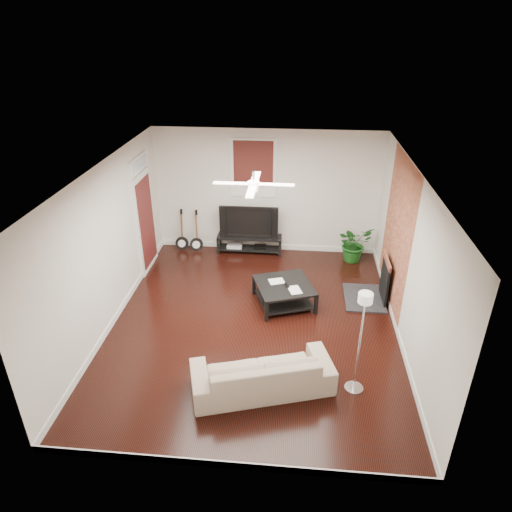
{
  "coord_description": "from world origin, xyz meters",
  "views": [
    {
      "loc": [
        0.67,
        -6.7,
        4.87
      ],
      "look_at": [
        0.0,
        0.4,
        1.15
      ],
      "focal_mm": 32.28,
      "sensor_mm": 36.0,
      "label": 1
    }
  ],
  "objects": [
    {
      "name": "floor_lamp",
      "position": [
        1.63,
        -1.49,
        0.83
      ],
      "size": [
        0.34,
        0.34,
        1.67
      ],
      "primitive_type": null,
      "rotation": [
        0.0,
        0.0,
        0.29
      ],
      "color": "silver",
      "rests_on": "floor"
    },
    {
      "name": "guitar_right",
      "position": [
        -1.61,
        2.72,
        0.49
      ],
      "size": [
        0.34,
        0.27,
        0.97
      ],
      "primitive_type": null,
      "rotation": [
        0.0,
        0.0,
        0.19
      ],
      "color": "black",
      "rests_on": "floor"
    },
    {
      "name": "window_back",
      "position": [
        -0.3,
        2.97,
        1.95
      ],
      "size": [
        1.0,
        0.06,
        1.3
      ],
      "primitive_type": "cube",
      "color": "#3C1610",
      "rests_on": "wall_back"
    },
    {
      "name": "coffee_table",
      "position": [
        0.5,
        0.69,
        0.21
      ],
      "size": [
        1.27,
        1.27,
        0.42
      ],
      "primitive_type": "cube",
      "rotation": [
        0.0,
        0.0,
        0.34
      ],
      "color": "black",
      "rests_on": "floor"
    },
    {
      "name": "door_left",
      "position": [
        -2.46,
        1.9,
        1.25
      ],
      "size": [
        0.08,
        1.0,
        2.5
      ],
      "primitive_type": "cube",
      "color": "white",
      "rests_on": "wall_left"
    },
    {
      "name": "tv",
      "position": [
        -0.38,
        2.8,
        0.79
      ],
      "size": [
        1.31,
        0.17,
        0.76
      ],
      "primitive_type": "imported",
      "color": "black",
      "rests_on": "tv_stand"
    },
    {
      "name": "brick_accent",
      "position": [
        2.49,
        1.0,
        1.4
      ],
      "size": [
        0.02,
        2.2,
        2.8
      ],
      "primitive_type": "cube",
      "color": "brown",
      "rests_on": "floor"
    },
    {
      "name": "sofa",
      "position": [
        0.28,
        -1.59,
        0.3
      ],
      "size": [
        2.18,
        1.35,
        0.6
      ],
      "primitive_type": "imported",
      "rotation": [
        0.0,
        0.0,
        3.43
      ],
      "color": "#C2A992",
      "rests_on": "floor"
    },
    {
      "name": "potted_plant",
      "position": [
        1.97,
        2.61,
        0.41
      ],
      "size": [
        0.97,
        0.93,
        0.83
      ],
      "primitive_type": "imported",
      "rotation": [
        0.0,
        0.0,
        0.52
      ],
      "color": "#175117",
      "rests_on": "floor"
    },
    {
      "name": "room",
      "position": [
        0.0,
        0.0,
        1.4
      ],
      "size": [
        5.01,
        6.01,
        2.81
      ],
      "color": "black",
      "rests_on": "ground"
    },
    {
      "name": "fireplace",
      "position": [
        2.2,
        1.0,
        0.46
      ],
      "size": [
        0.8,
        1.1,
        0.92
      ],
      "primitive_type": "cube",
      "color": "black",
      "rests_on": "floor"
    },
    {
      "name": "guitar_left",
      "position": [
        -1.96,
        2.75,
        0.49
      ],
      "size": [
        0.32,
        0.24,
        0.97
      ],
      "primitive_type": null,
      "rotation": [
        0.0,
        0.0,
        0.09
      ],
      "color": "black",
      "rests_on": "floor"
    },
    {
      "name": "tv_stand",
      "position": [
        -0.38,
        2.78,
        0.21
      ],
      "size": [
        1.47,
        0.39,
        0.41
      ],
      "primitive_type": "cube",
      "color": "black",
      "rests_on": "floor"
    },
    {
      "name": "ceiling_fan",
      "position": [
        0.0,
        0.0,
        2.6
      ],
      "size": [
        1.24,
        1.24,
        0.32
      ],
      "primitive_type": null,
      "color": "white",
      "rests_on": "ceiling"
    }
  ]
}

